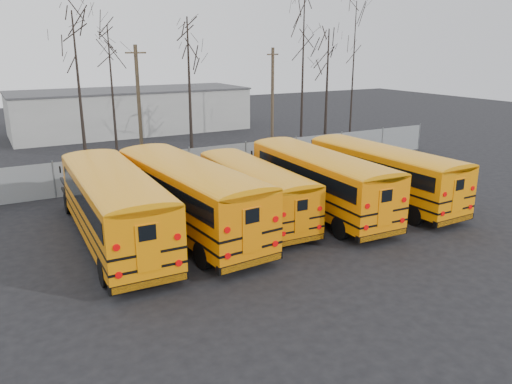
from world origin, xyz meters
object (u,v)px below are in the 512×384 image
bus_d (318,176)px  utility_pole_right (272,97)px  bus_c (253,186)px  bus_a (113,201)px  utility_pole_left (139,103)px  bus_e (380,170)px  bus_b (187,191)px

bus_d → utility_pole_right: 17.47m
bus_c → bus_a: bearing=-177.4°
bus_a → bus_c: bearing=2.2°
bus_d → utility_pole_left: bearing=107.8°
bus_a → bus_e: bus_a is taller
bus_a → utility_pole_left: (5.64, 14.85, 2.29)m
bus_b → bus_d: bus_b is taller
utility_pole_left → utility_pole_right: (11.24, 0.39, -0.11)m
bus_b → bus_e: 10.70m
bus_a → utility_pole_right: bearing=43.8°
bus_a → bus_b: bus_b is taller
bus_a → bus_d: (9.99, -0.65, -0.08)m
bus_e → bus_c: bearing=170.2°
bus_a → bus_c: bus_a is taller
bus_a → bus_e: (13.86, -0.96, -0.12)m
utility_pole_right → bus_d: bearing=-136.6°
bus_b → bus_e: size_ratio=1.09×
utility_pole_left → utility_pole_right: 11.25m
bus_c → bus_e: size_ratio=0.91×
bus_b → bus_c: size_ratio=1.20×
bus_b → utility_pole_left: size_ratio=1.48×
utility_pole_left → bus_d: bearing=-74.2°
bus_a → bus_b: size_ratio=0.98×
bus_d → utility_pole_right: bearing=68.7°
bus_b → utility_pole_right: bearing=44.1°
bus_a → bus_c: 6.70m
bus_b → bus_d: bearing=-8.1°
bus_c → utility_pole_right: 18.45m
utility_pole_left → utility_pole_right: bearing=2.1°
bus_a → utility_pole_right: 22.85m
bus_e → utility_pole_left: 17.98m
bus_c → bus_d: bus_d is taller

